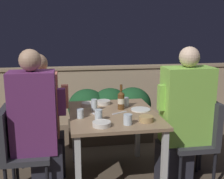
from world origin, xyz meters
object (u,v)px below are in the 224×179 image
at_px(chair_left_near, 17,145).
at_px(chair_left_far, 26,130).
at_px(person_green_blouse, 183,118).
at_px(potted_plant, 176,114).
at_px(chair_right_far, 188,121).
at_px(person_purple_stripe, 37,125).
at_px(chair_right_near, 200,133).
at_px(person_coral_top, 44,116).
at_px(beer_bottle, 121,100).

xyz_separation_m(chair_left_near, chair_left_far, (0.03, 0.38, 0.00)).
relative_size(person_green_blouse, potted_plant, 2.08).
bearing_deg(chair_right_far, person_green_blouse, -121.92).
bearing_deg(person_purple_stripe, chair_right_near, -0.63).
relative_size(chair_left_near, person_coral_top, 0.66).
xyz_separation_m(chair_left_far, person_green_blouse, (1.53, -0.40, 0.17)).
height_order(chair_left_far, potted_plant, chair_left_far).
xyz_separation_m(chair_left_near, chair_right_near, (1.74, -0.02, 0.00)).
height_order(person_purple_stripe, chair_right_near, person_purple_stripe).
xyz_separation_m(person_green_blouse, chair_right_far, (0.24, 0.38, -0.17)).
distance_m(person_coral_top, chair_right_near, 1.58).
bearing_deg(potted_plant, chair_right_near, -98.63).
xyz_separation_m(person_coral_top, chair_right_far, (1.57, -0.02, -0.14)).
bearing_deg(chair_right_far, potted_plant, 80.42).
bearing_deg(beer_bottle, chair_right_far, 5.61).
bearing_deg(person_purple_stripe, potted_plant, 29.19).
xyz_separation_m(person_coral_top, chair_right_near, (1.52, -0.40, -0.14)).
bearing_deg(chair_left_far, person_purple_stripe, -67.06).
distance_m(person_purple_stripe, chair_left_far, 0.45).
bearing_deg(person_coral_top, chair_left_far, 180.00).
height_order(person_purple_stripe, person_coral_top, person_purple_stripe).
bearing_deg(person_purple_stripe, person_green_blouse, -0.72).
bearing_deg(chair_right_near, person_coral_top, 165.41).
relative_size(chair_left_far, person_green_blouse, 0.62).
bearing_deg(chair_right_far, person_coral_top, 179.30).
height_order(chair_left_near, chair_left_far, same).
relative_size(person_purple_stripe, person_coral_top, 1.06).
height_order(person_green_blouse, beer_bottle, person_green_blouse).
xyz_separation_m(chair_left_near, beer_bottle, (1.00, 0.28, 0.30)).
bearing_deg(chair_left_far, beer_bottle, -5.63).
bearing_deg(person_coral_top, chair_right_near, -14.59).
bearing_deg(potted_plant, chair_right_far, -99.58).
xyz_separation_m(person_purple_stripe, beer_bottle, (0.82, 0.28, 0.13)).
bearing_deg(person_green_blouse, chair_left_near, 179.37).
bearing_deg(chair_right_far, chair_left_near, -168.61).
bearing_deg(person_purple_stripe, chair_left_far, 112.94).
height_order(chair_right_near, potted_plant, chair_right_near).
height_order(person_green_blouse, chair_right_far, person_green_blouse).
bearing_deg(chair_left_near, potted_plant, 26.70).
height_order(chair_right_far, potted_plant, chair_right_far).
bearing_deg(beer_bottle, person_green_blouse, -28.66).
distance_m(chair_left_far, chair_right_far, 1.76).
height_order(chair_right_near, chair_right_far, same).
relative_size(chair_right_far, beer_bottle, 3.31).
xyz_separation_m(person_purple_stripe, person_green_blouse, (1.37, -0.02, -0.00)).
bearing_deg(chair_left_near, beer_bottle, 15.75).
height_order(person_green_blouse, potted_plant, person_green_blouse).
relative_size(person_purple_stripe, chair_right_near, 1.59).
relative_size(chair_right_near, chair_right_far, 1.00).
distance_m(person_green_blouse, beer_bottle, 0.64).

